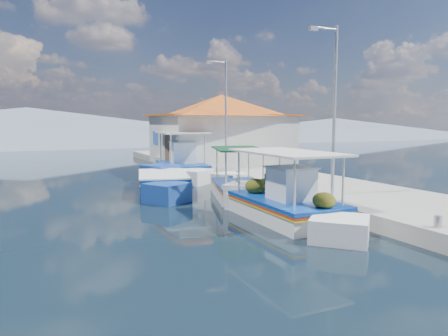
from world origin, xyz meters
name	(u,v)px	position (x,y,z in m)	size (l,w,h in m)	color
ground	(247,235)	(0.00, 0.00, 0.00)	(160.00, 160.00, 0.00)	black
quay	(297,184)	(5.90, 6.00, 0.25)	(5.00, 44.00, 0.50)	#98968E
bollards	(267,181)	(3.80, 5.25, 0.65)	(0.20, 17.20, 0.30)	#A5A8AD
main_caique	(284,205)	(2.01, 1.20, 0.47)	(2.27, 7.45, 2.45)	white
caique_green_canopy	(237,190)	(2.37, 5.26, 0.34)	(3.02, 5.90, 2.31)	white
caique_blue_hull	(162,184)	(0.06, 8.16, 0.34)	(3.22, 6.93, 1.27)	navy
caique_far	(181,168)	(2.60, 12.77, 0.53)	(3.18, 8.04, 2.85)	white
harbor_building	(221,128)	(6.20, 15.00, 2.78)	(10.49, 10.49, 4.40)	silver
lamp_post_near	(333,102)	(4.51, 2.00, 3.85)	(1.21, 0.14, 6.00)	#A5A8AD
lamp_post_far	(224,109)	(4.51, 11.00, 3.85)	(1.21, 0.14, 6.00)	#A5A8AD
mountain_ridge	(111,129)	(6.54, 56.00, 2.04)	(171.40, 96.00, 5.50)	slate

